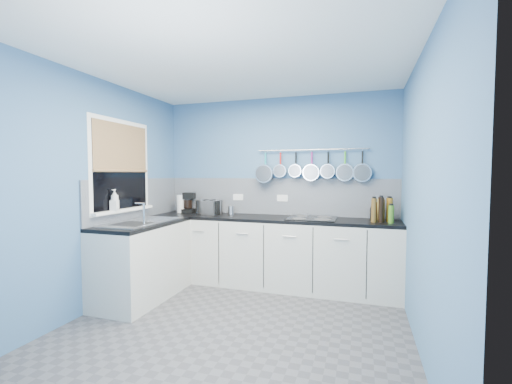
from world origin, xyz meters
The scene contains 44 objects.
floor centered at (0.00, 0.00, -0.01)m, with size 3.20×3.00×0.02m, color #47474C.
ceiling centered at (0.00, 0.00, 2.51)m, with size 3.20×3.00×0.02m, color white.
wall_back centered at (0.00, 1.51, 1.25)m, with size 3.20×0.02×2.50m, color #406893.
wall_front centered at (0.00, -1.51, 1.25)m, with size 3.20×0.02×2.50m, color #406893.
wall_left centered at (-1.61, 0.00, 1.25)m, with size 0.02×3.00×2.50m, color #406893.
wall_right centered at (1.61, 0.00, 1.25)m, with size 0.02×3.00×2.50m, color #406893.
backsplash_back centered at (0.00, 1.49, 1.15)m, with size 3.20×0.02×0.50m, color gray.
backsplash_left centered at (-1.59, 0.60, 1.15)m, with size 0.02×1.80×0.50m, color gray.
cabinet_run_back centered at (0.00, 1.20, 0.43)m, with size 3.20×0.60×0.86m, color beige.
worktop_back centered at (0.00, 1.20, 0.88)m, with size 3.20×0.60×0.04m, color black.
cabinet_run_left centered at (-1.30, 0.30, 0.43)m, with size 0.60×1.20×0.86m, color beige.
worktop_left centered at (-1.30, 0.30, 0.88)m, with size 0.60×1.20×0.04m, color black.
window_frame centered at (-1.58, 0.30, 1.55)m, with size 0.01×1.00×1.10m, color white.
window_glass centered at (-1.57, 0.30, 1.55)m, with size 0.01×0.90×1.00m, color black.
bamboo_blind centered at (-1.56, 0.30, 1.77)m, with size 0.01×0.90×0.55m, color #997848.
window_sill centered at (-1.55, 0.30, 1.04)m, with size 0.10×0.98×0.03m, color white.
sink_unit centered at (-1.30, 0.30, 0.90)m, with size 0.50×0.95×0.01m, color silver.
mixer_tap centered at (-1.14, 0.12, 1.03)m, with size 0.12×0.08×0.26m, color silver, non-canonical shape.
socket_left centered at (-0.55, 1.48, 1.13)m, with size 0.15×0.01×0.09m, color white.
socket_right centered at (0.10, 1.48, 1.13)m, with size 0.15×0.01×0.09m, color white.
pot_rail centered at (0.50, 1.45, 1.78)m, with size 0.02×0.02×1.45m, color silver.
soap_bottle_a centered at (-1.53, 0.12, 1.17)m, with size 0.09×0.09×0.24m, color white.
soap_bottle_b centered at (-1.53, 0.12, 1.14)m, with size 0.08×0.08×0.17m, color white.
paper_towel centered at (-1.37, 1.28, 1.03)m, with size 0.11×0.11×0.25m, color white.
coffee_maker centered at (-1.26, 1.32, 1.05)m, with size 0.16×0.18×0.29m, color black, non-canonical shape.
toaster centered at (-0.89, 1.24, 1.00)m, with size 0.30×0.17×0.19m, color silver.
canister centered at (-0.59, 1.31, 0.96)m, with size 0.08×0.08×0.12m, color silver.
hob centered at (0.54, 1.21, 0.91)m, with size 0.60×0.52×0.01m, color black.
pan_0 centered at (-0.13, 1.44, 1.56)m, with size 0.25×0.12×0.44m, color silver, non-canonical shape.
pan_1 centered at (0.08, 1.44, 1.60)m, with size 0.18×0.08×0.37m, color silver, non-canonical shape.
pan_2 centered at (0.29, 1.44, 1.60)m, with size 0.17×0.10×0.36m, color silver, non-canonical shape.
pan_3 centered at (0.50, 1.44, 1.57)m, with size 0.22×0.10×0.41m, color silver, non-canonical shape.
pan_4 centered at (0.71, 1.44, 1.59)m, with size 0.19×0.10×0.38m, color silver, non-canonical shape.
pan_5 centered at (0.92, 1.44, 1.58)m, with size 0.22×0.06×0.41m, color silver, non-canonical shape.
pan_6 centered at (1.14, 1.44, 1.57)m, with size 0.23×0.06×0.42m, color silver, non-canonical shape.
condiment_0 centered at (1.47, 1.32, 0.97)m, with size 0.06×0.06×0.14m, color #265919.
condiment_1 centered at (1.34, 1.32, 1.03)m, with size 0.05×0.05×0.26m, color olive.
condiment_2 centered at (1.29, 1.34, 1.01)m, with size 0.06×0.06×0.22m, color #4C190C.
condiment_3 centered at (1.45, 1.22, 1.04)m, with size 0.07×0.07×0.28m, color #8C5914.
condiment_4 centered at (1.36, 1.22, 1.03)m, with size 0.07×0.07×0.26m, color brown.
condiment_5 centered at (1.26, 1.24, 0.98)m, with size 0.05×0.05×0.16m, color black.
condiment_6 centered at (1.46, 1.10, 1.00)m, with size 0.06×0.06×0.20m, color #3F721E.
condiment_7 centered at (1.35, 1.13, 1.05)m, with size 0.06×0.06×0.29m, color black.
condiment_8 centered at (1.27, 1.12, 1.04)m, with size 0.06×0.06×0.28m, color brown.
Camera 1 is at (1.14, -2.97, 1.47)m, focal length 23.41 mm.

